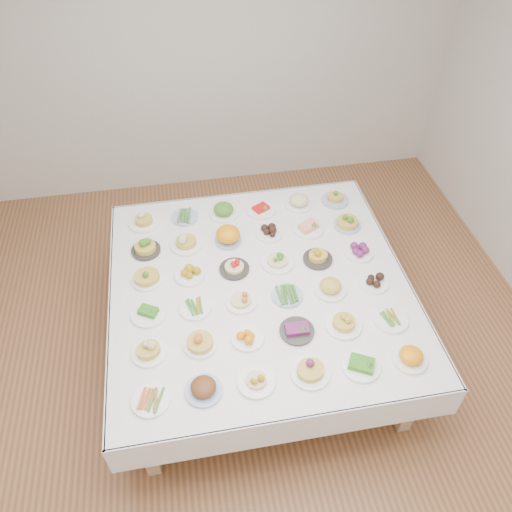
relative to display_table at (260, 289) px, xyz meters
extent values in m
plane|color=#99633F|center=(-0.11, -0.15, -0.68)|extent=(5.00, 5.00, 0.00)
cube|color=beige|center=(-0.11, 2.35, 0.72)|extent=(5.00, 0.02, 2.80)
cube|color=white|center=(0.00, 0.00, 0.04)|extent=(2.13, 2.13, 0.06)
cube|color=white|center=(0.00, 1.07, -0.07)|extent=(2.15, 0.02, 0.28)
cube|color=white|center=(0.00, -1.07, -0.07)|extent=(2.15, 0.01, 0.28)
cube|color=white|center=(1.07, 0.00, -0.07)|extent=(0.02, 2.15, 0.28)
cube|color=white|center=(-1.07, 0.00, -0.07)|extent=(0.01, 2.15, 0.28)
cube|color=tan|center=(-0.89, -0.89, -0.34)|extent=(0.09, 0.09, 0.69)
cube|color=tan|center=(0.89, -0.89, -0.34)|extent=(0.09, 0.09, 0.69)
cube|color=tan|center=(-0.89, 0.89, -0.34)|extent=(0.09, 0.09, 0.69)
cube|color=tan|center=(0.89, 0.89, -0.34)|extent=(0.09, 0.09, 0.69)
cylinder|color=white|center=(-0.80, -0.81, 0.08)|extent=(0.22, 0.22, 0.02)
cylinder|color=#4C66B2|center=(-0.49, -0.80, 0.08)|extent=(0.22, 0.22, 0.02)
cylinder|color=white|center=(-0.17, -0.80, 0.08)|extent=(0.23, 0.23, 0.02)
cylinder|color=white|center=(0.17, -0.80, 0.08)|extent=(0.24, 0.24, 0.02)
cylinder|color=white|center=(0.49, -0.81, 0.08)|extent=(0.23, 0.23, 0.02)
cylinder|color=white|center=(0.81, -0.81, 0.08)|extent=(0.22, 0.22, 0.02)
cylinder|color=white|center=(-0.80, -0.47, 0.08)|extent=(0.22, 0.22, 0.02)
cylinder|color=white|center=(-0.47, -0.47, 0.08)|extent=(0.21, 0.21, 0.02)
cylinder|color=white|center=(-0.17, -0.48, 0.08)|extent=(0.21, 0.21, 0.02)
cylinder|color=#2F2C29|center=(0.16, -0.47, 0.08)|extent=(0.23, 0.23, 0.02)
cylinder|color=white|center=(0.48, -0.48, 0.08)|extent=(0.24, 0.24, 0.02)
cylinder|color=white|center=(0.80, -0.49, 0.08)|extent=(0.23, 0.23, 0.02)
cylinder|color=white|center=(-0.79, -0.15, 0.08)|extent=(0.24, 0.24, 0.02)
cylinder|color=white|center=(-0.48, -0.16, 0.08)|extent=(0.22, 0.22, 0.02)
cylinder|color=white|center=(-0.16, -0.16, 0.08)|extent=(0.21, 0.21, 0.02)
cylinder|color=#4C66B2|center=(0.17, -0.16, 0.08)|extent=(0.21, 0.21, 0.02)
cylinder|color=white|center=(0.48, -0.16, 0.08)|extent=(0.23, 0.23, 0.02)
cylinder|color=white|center=(0.80, -0.15, 0.08)|extent=(0.21, 0.21, 0.02)
cylinder|color=white|center=(-0.80, 0.16, 0.08)|extent=(0.22, 0.22, 0.02)
cylinder|color=white|center=(-0.49, 0.15, 0.08)|extent=(0.22, 0.22, 0.02)
cylinder|color=#2F2C29|center=(-0.16, 0.16, 0.08)|extent=(0.22, 0.22, 0.02)
cylinder|color=white|center=(0.17, 0.17, 0.08)|extent=(0.24, 0.24, 0.02)
cylinder|color=#2F2C29|center=(0.47, 0.15, 0.08)|extent=(0.22, 0.22, 0.02)
cylinder|color=white|center=(0.80, 0.16, 0.08)|extent=(0.21, 0.21, 0.02)
cylinder|color=#2F2C29|center=(-0.80, 0.48, 0.08)|extent=(0.22, 0.22, 0.02)
cylinder|color=white|center=(-0.49, 0.48, 0.08)|extent=(0.24, 0.24, 0.02)
cylinder|color=#4C66B2|center=(-0.16, 0.47, 0.08)|extent=(0.21, 0.21, 0.02)
cylinder|color=white|center=(0.17, 0.49, 0.08)|extent=(0.20, 0.20, 0.02)
cylinder|color=white|center=(0.49, 0.49, 0.08)|extent=(0.23, 0.23, 0.02)
cylinder|color=#4C66B2|center=(0.81, 0.48, 0.08)|extent=(0.21, 0.21, 0.02)
cylinder|color=white|center=(-0.81, 0.80, 0.08)|extent=(0.24, 0.24, 0.02)
cylinder|color=#4C66B2|center=(-0.48, 0.81, 0.08)|extent=(0.21, 0.21, 0.02)
cylinder|color=white|center=(-0.16, 0.80, 0.08)|extent=(0.23, 0.23, 0.02)
cylinder|color=white|center=(0.16, 0.79, 0.08)|extent=(0.24, 0.24, 0.02)
cylinder|color=white|center=(0.48, 0.81, 0.08)|extent=(0.22, 0.22, 0.02)
cylinder|color=#4C66B2|center=(0.80, 0.81, 0.08)|extent=(0.23, 0.23, 0.02)
camera|label=1|loc=(-0.45, -2.37, 2.75)|focal=35.00mm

